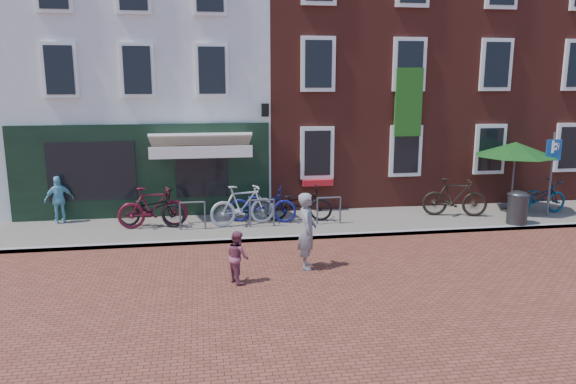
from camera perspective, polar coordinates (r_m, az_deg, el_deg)
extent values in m
plane|color=brown|center=(15.26, 3.44, -4.91)|extent=(80.00, 80.00, 0.00)
cube|color=slate|center=(16.87, 5.67, -3.13)|extent=(24.00, 3.00, 0.10)
cube|color=silver|center=(21.34, -14.21, 11.76)|extent=(8.00, 8.00, 9.00)
cube|color=maroon|center=(21.90, 4.81, 13.37)|extent=(6.00, 8.00, 10.00)
cube|color=maroon|center=(24.04, 19.19, 12.63)|extent=(6.00, 8.00, 10.00)
cylinder|color=#323334|center=(17.66, 22.73, -1.69)|extent=(0.59, 0.59, 0.88)
ellipsoid|color=#323334|center=(17.56, 22.86, -0.09)|extent=(0.59, 0.59, 0.26)
cylinder|color=#4C4C4F|center=(18.91, 25.65, 1.63)|extent=(0.07, 0.07, 2.65)
cube|color=navy|center=(18.79, 25.89, 3.95)|extent=(0.50, 0.04, 0.65)
cylinder|color=#4C4C4F|center=(19.35, 22.11, -1.75)|extent=(0.50, 0.50, 0.08)
cylinder|color=#4C4C4F|center=(19.15, 22.34, 1.26)|extent=(0.06, 0.06, 2.15)
cone|color=#164815|center=(19.00, 22.59, 4.45)|extent=(2.56, 2.56, 0.45)
imported|color=gray|center=(12.75, 1.99, -4.05)|extent=(0.54, 0.72, 1.80)
imported|color=#884055|center=(12.01, -5.26, -6.71)|extent=(0.62, 0.69, 1.15)
imported|color=#71BCCE|center=(17.75, -22.70, -0.73)|extent=(0.90, 0.67, 1.42)
imported|color=black|center=(16.47, -14.09, -1.69)|extent=(2.18, 1.27, 1.08)
imported|color=#580D1D|center=(16.35, -13.85, -1.56)|extent=(2.05, 0.80, 1.20)
imported|color=navy|center=(16.52, -2.71, -1.30)|extent=(2.17, 1.19, 1.08)
imported|color=#B2B3B5|center=(16.19, -4.71, -1.38)|extent=(2.08, 1.00, 1.20)
imported|color=black|center=(16.66, 1.06, -1.18)|extent=(2.15, 1.06, 1.08)
imported|color=black|center=(17.98, 16.95, -0.53)|extent=(2.08, 1.08, 1.20)
imported|color=navy|center=(19.22, 24.64, -0.52)|extent=(2.15, 1.05, 1.08)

